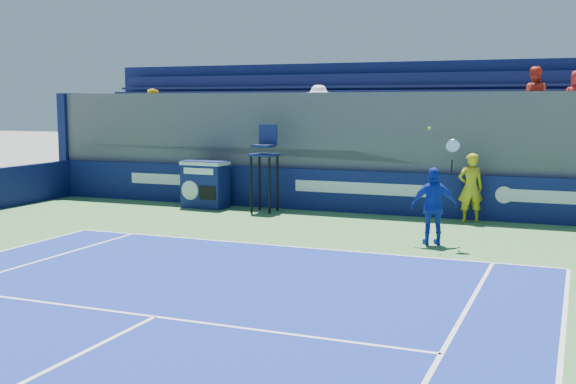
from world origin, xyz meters
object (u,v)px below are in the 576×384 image
at_px(match_clock, 205,183).
at_px(tennis_player, 434,206).
at_px(ball_person, 471,188).
at_px(umpire_chair, 265,158).

relative_size(match_clock, tennis_player, 0.54).
bearing_deg(match_clock, ball_person, 2.24).
bearing_deg(tennis_player, ball_person, 84.87).
relative_size(ball_person, tennis_player, 0.70).
height_order(ball_person, match_clock, ball_person).
distance_m(ball_person, match_clock, 7.62).
xyz_separation_m(match_clock, tennis_player, (7.31, -3.08, 0.12)).
bearing_deg(umpire_chair, ball_person, 3.31).
distance_m(ball_person, tennis_player, 3.39).
distance_m(ball_person, umpire_chair, 5.71).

